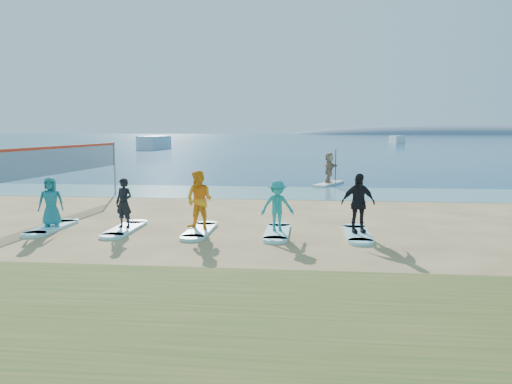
# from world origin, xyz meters

# --- Properties ---
(ground) EXTENTS (600.00, 600.00, 0.00)m
(ground) POSITION_xyz_m (0.00, 0.00, 0.00)
(ground) COLOR tan
(ground) RESTS_ON ground
(shallow_water) EXTENTS (600.00, 600.00, 0.00)m
(shallow_water) POSITION_xyz_m (0.00, 10.50, 0.01)
(shallow_water) COLOR teal
(shallow_water) RESTS_ON ground
(ocean) EXTENTS (600.00, 600.00, 0.00)m
(ocean) POSITION_xyz_m (0.00, 160.00, 0.01)
(ocean) COLOR navy
(ocean) RESTS_ON ground
(island_ridge) EXTENTS (220.00, 56.00, 18.00)m
(island_ridge) POSITION_xyz_m (95.00, 300.00, 0.00)
(island_ridge) COLOR slate
(island_ridge) RESTS_ON ground
(volleyball_net) EXTENTS (0.63, 9.07, 2.50)m
(volleyball_net) POSITION_xyz_m (-6.46, 4.64, 1.90)
(volleyball_net) COLOR gray
(volleyball_net) RESTS_ON ground
(paddleboard) EXTENTS (1.86, 3.02, 0.12)m
(paddleboard) POSITION_xyz_m (4.18, 14.28, 0.06)
(paddleboard) COLOR silver
(paddleboard) RESTS_ON ground
(paddleboarder) EXTENTS (1.04, 1.64, 1.69)m
(paddleboarder) POSITION_xyz_m (4.18, 14.28, 0.97)
(paddleboarder) COLOR tan
(paddleboarder) RESTS_ON paddleboard
(boat_offshore_a) EXTENTS (3.41, 7.61, 2.05)m
(boat_offshore_a) POSITION_xyz_m (-20.70, 61.55, 0.00)
(boat_offshore_a) COLOR silver
(boat_offshore_a) RESTS_ON ground
(boat_offshore_b) EXTENTS (2.66, 6.29, 1.63)m
(boat_offshore_b) POSITION_xyz_m (22.85, 101.93, 0.00)
(boat_offshore_b) COLOR silver
(boat_offshore_b) RESTS_ON ground
(surfboard_0) EXTENTS (0.70, 2.20, 0.09)m
(surfboard_0) POSITION_xyz_m (-4.95, 0.83, 0.04)
(surfboard_0) COLOR #A4F5FE
(surfboard_0) RESTS_ON ground
(student_0) EXTENTS (0.87, 0.70, 1.54)m
(student_0) POSITION_xyz_m (-4.95, 0.83, 0.86)
(student_0) COLOR #1B7685
(student_0) RESTS_ON surfboard_0
(surfboard_1) EXTENTS (0.70, 2.20, 0.09)m
(surfboard_1) POSITION_xyz_m (-2.59, 0.83, 0.04)
(surfboard_1) COLOR #A4F5FE
(surfboard_1) RESTS_ON ground
(student_1) EXTENTS (0.64, 0.51, 1.53)m
(student_1) POSITION_xyz_m (-2.59, 0.83, 0.86)
(student_1) COLOR black
(student_1) RESTS_ON surfboard_1
(surfboard_2) EXTENTS (0.70, 2.20, 0.09)m
(surfboard_2) POSITION_xyz_m (-0.24, 0.83, 0.04)
(surfboard_2) COLOR #A4F5FE
(surfboard_2) RESTS_ON ground
(student_2) EXTENTS (1.04, 0.92, 1.78)m
(student_2) POSITION_xyz_m (-0.24, 0.83, 0.98)
(student_2) COLOR orange
(student_2) RESTS_ON surfboard_2
(surfboard_3) EXTENTS (0.70, 2.20, 0.09)m
(surfboard_3) POSITION_xyz_m (2.12, 0.83, 0.04)
(surfboard_3) COLOR #A4F5FE
(surfboard_3) RESTS_ON ground
(student_3) EXTENTS (1.09, 0.78, 1.52)m
(student_3) POSITION_xyz_m (2.12, 0.83, 0.85)
(student_3) COLOR teal
(student_3) RESTS_ON surfboard_3
(surfboard_4) EXTENTS (0.70, 2.20, 0.09)m
(surfboard_4) POSITION_xyz_m (4.48, 0.83, 0.04)
(surfboard_4) COLOR #A4F5FE
(surfboard_4) RESTS_ON ground
(student_4) EXTENTS (1.10, 0.66, 1.74)m
(student_4) POSITION_xyz_m (4.48, 0.83, 0.96)
(student_4) COLOR black
(student_4) RESTS_ON surfboard_4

